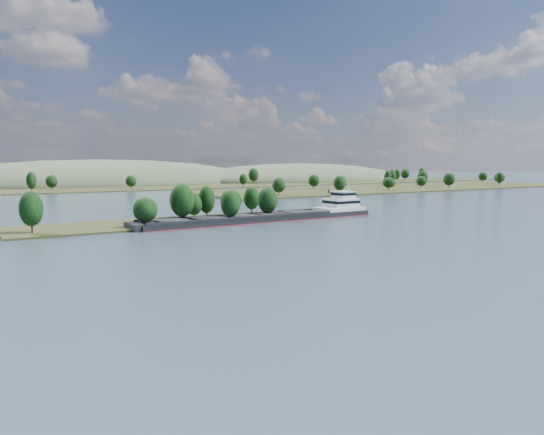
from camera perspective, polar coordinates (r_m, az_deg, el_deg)
ground at (r=128.55m, az=-2.16°, el=-3.37°), size 1800.00×1800.00×0.00m
tree_island at (r=183.63m, az=-9.73°, el=0.66°), size 100.00×31.85×14.21m
right_bank at (r=413.61m, az=13.43°, el=3.19°), size 320.00×90.00×14.32m
back_shoreline at (r=396.68m, az=-21.74°, el=2.76°), size 900.00×60.00×14.98m
hill_east at (r=562.51m, az=3.00°, el=4.01°), size 260.00×140.00×36.00m
hill_west at (r=505.58m, az=-18.01°, el=3.47°), size 320.00×160.00×44.00m
cargo_barge at (r=189.97m, az=0.40°, el=0.22°), size 94.10×14.28×12.69m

